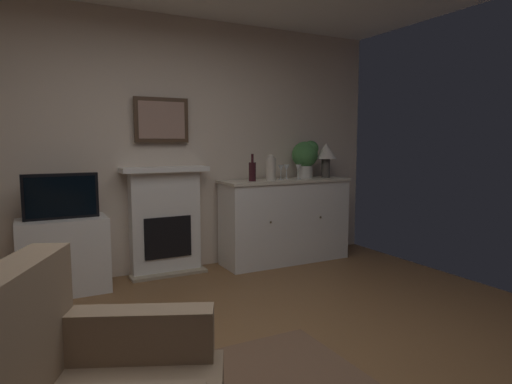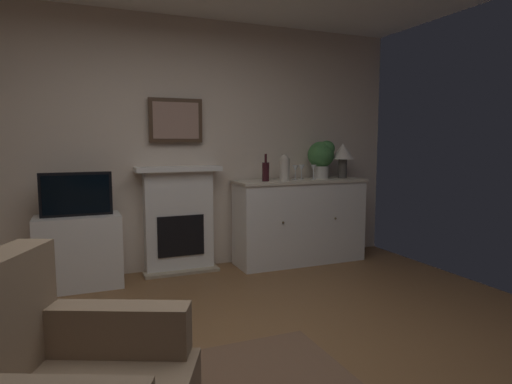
{
  "view_description": "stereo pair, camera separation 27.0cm",
  "coord_description": "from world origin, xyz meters",
  "px_view_note": "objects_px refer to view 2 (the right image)",
  "views": [
    {
      "loc": [
        -1.07,
        -2.09,
        1.35
      ],
      "look_at": [
        0.34,
        0.6,
        1.0
      ],
      "focal_mm": 30.65,
      "sensor_mm": 36.0,
      "label": 1
    },
    {
      "loc": [
        -0.82,
        -2.21,
        1.35
      ],
      "look_at": [
        0.34,
        0.6,
        1.0
      ],
      "focal_mm": 30.65,
      "sensor_mm": 36.0,
      "label": 2
    }
  ],
  "objects_px": {
    "wine_bottle": "(266,171)",
    "wine_glass_left": "(295,169)",
    "wine_glass_right": "(313,168)",
    "wine_glass_center": "(302,168)",
    "table_lamp": "(343,154)",
    "fireplace_unit": "(179,219)",
    "framed_picture": "(176,121)",
    "tv_cabinet": "(79,252)",
    "potted_plant_small": "(322,156)",
    "sideboard_cabinet": "(300,221)",
    "tv_set": "(76,194)",
    "vase_decorative": "(285,168)"
  },
  "relations": [
    {
      "from": "fireplace_unit",
      "to": "sideboard_cabinet",
      "type": "height_order",
      "value": "fireplace_unit"
    },
    {
      "from": "table_lamp",
      "to": "wine_glass_right",
      "type": "distance_m",
      "value": 0.44
    },
    {
      "from": "fireplace_unit",
      "to": "wine_glass_right",
      "type": "height_order",
      "value": "fireplace_unit"
    },
    {
      "from": "wine_glass_right",
      "to": "wine_bottle",
      "type": "bearing_deg",
      "value": -179.53
    },
    {
      "from": "wine_bottle",
      "to": "tv_cabinet",
      "type": "height_order",
      "value": "wine_bottle"
    },
    {
      "from": "wine_glass_right",
      "to": "potted_plant_small",
      "type": "distance_m",
      "value": 0.22
    },
    {
      "from": "tv_cabinet",
      "to": "fireplace_unit",
      "type": "bearing_deg",
      "value": 9.45
    },
    {
      "from": "fireplace_unit",
      "to": "wine_bottle",
      "type": "distance_m",
      "value": 1.04
    },
    {
      "from": "wine_glass_center",
      "to": "vase_decorative",
      "type": "bearing_deg",
      "value": -161.0
    },
    {
      "from": "tv_set",
      "to": "table_lamp",
      "type": "bearing_deg",
      "value": 0.16
    },
    {
      "from": "wine_glass_center",
      "to": "tv_cabinet",
      "type": "relative_size",
      "value": 0.22
    },
    {
      "from": "wine_glass_right",
      "to": "vase_decorative",
      "type": "relative_size",
      "value": 0.59
    },
    {
      "from": "fireplace_unit",
      "to": "table_lamp",
      "type": "distance_m",
      "value": 2.0
    },
    {
      "from": "table_lamp",
      "to": "tv_cabinet",
      "type": "distance_m",
      "value": 2.99
    },
    {
      "from": "fireplace_unit",
      "to": "tv_cabinet",
      "type": "distance_m",
      "value": 1.01
    },
    {
      "from": "table_lamp",
      "to": "wine_glass_center",
      "type": "xyz_separation_m",
      "value": [
        -0.52,
        0.04,
        -0.16
      ]
    },
    {
      "from": "wine_bottle",
      "to": "wine_glass_left",
      "type": "height_order",
      "value": "wine_bottle"
    },
    {
      "from": "sideboard_cabinet",
      "to": "tv_set",
      "type": "bearing_deg",
      "value": -179.8
    },
    {
      "from": "fireplace_unit",
      "to": "framed_picture",
      "type": "height_order",
      "value": "framed_picture"
    },
    {
      "from": "framed_picture",
      "to": "tv_set",
      "type": "height_order",
      "value": "framed_picture"
    },
    {
      "from": "vase_decorative",
      "to": "framed_picture",
      "type": "bearing_deg",
      "value": 166.2
    },
    {
      "from": "wine_glass_left",
      "to": "tv_set",
      "type": "bearing_deg",
      "value": 179.63
    },
    {
      "from": "potted_plant_small",
      "to": "sideboard_cabinet",
      "type": "bearing_deg",
      "value": -171.41
    },
    {
      "from": "wine_bottle",
      "to": "wine_glass_right",
      "type": "distance_m",
      "value": 0.58
    },
    {
      "from": "framed_picture",
      "to": "wine_glass_left",
      "type": "xyz_separation_m",
      "value": [
        1.25,
        -0.25,
        -0.51
      ]
    },
    {
      "from": "sideboard_cabinet",
      "to": "wine_glass_left",
      "type": "xyz_separation_m",
      "value": [
        -0.07,
        -0.02,
        0.59
      ]
    },
    {
      "from": "wine_bottle",
      "to": "wine_glass_right",
      "type": "height_order",
      "value": "wine_bottle"
    },
    {
      "from": "wine_glass_right",
      "to": "wine_glass_left",
      "type": "bearing_deg",
      "value": 176.34
    },
    {
      "from": "sideboard_cabinet",
      "to": "table_lamp",
      "type": "height_order",
      "value": "table_lamp"
    },
    {
      "from": "wine_glass_center",
      "to": "wine_glass_right",
      "type": "relative_size",
      "value": 1.0
    },
    {
      "from": "wine_glass_left",
      "to": "potted_plant_small",
      "type": "relative_size",
      "value": 0.38
    },
    {
      "from": "fireplace_unit",
      "to": "table_lamp",
      "type": "xyz_separation_m",
      "value": [
        1.88,
        -0.18,
        0.66
      ]
    },
    {
      "from": "vase_decorative",
      "to": "potted_plant_small",
      "type": "xyz_separation_m",
      "value": [
        0.52,
        0.1,
        0.12
      ]
    },
    {
      "from": "wine_bottle",
      "to": "potted_plant_small",
      "type": "bearing_deg",
      "value": 6.73
    },
    {
      "from": "wine_glass_left",
      "to": "potted_plant_small",
      "type": "xyz_separation_m",
      "value": [
        0.37,
        0.07,
        0.13
      ]
    },
    {
      "from": "table_lamp",
      "to": "wine_bottle",
      "type": "xyz_separation_m",
      "value": [
        -0.99,
        -0.04,
        -0.17
      ]
    },
    {
      "from": "fireplace_unit",
      "to": "wine_glass_left",
      "type": "relative_size",
      "value": 6.67
    },
    {
      "from": "table_lamp",
      "to": "vase_decorative",
      "type": "height_order",
      "value": "table_lamp"
    },
    {
      "from": "wine_glass_center",
      "to": "potted_plant_small",
      "type": "height_order",
      "value": "potted_plant_small"
    },
    {
      "from": "table_lamp",
      "to": "potted_plant_small",
      "type": "bearing_deg",
      "value": 169.82
    },
    {
      "from": "wine_glass_left",
      "to": "wine_glass_center",
      "type": "height_order",
      "value": "same"
    },
    {
      "from": "tv_cabinet",
      "to": "potted_plant_small",
      "type": "xyz_separation_m",
      "value": [
        2.6,
        0.03,
        0.85
      ]
    },
    {
      "from": "sideboard_cabinet",
      "to": "vase_decorative",
      "type": "bearing_deg",
      "value": -167.09
    },
    {
      "from": "fireplace_unit",
      "to": "table_lamp",
      "type": "bearing_deg",
      "value": -5.39
    },
    {
      "from": "sideboard_cabinet",
      "to": "tv_set",
      "type": "distance_m",
      "value": 2.34
    },
    {
      "from": "sideboard_cabinet",
      "to": "wine_glass_center",
      "type": "xyz_separation_m",
      "value": [
        0.04,
        0.04,
        0.59
      ]
    },
    {
      "from": "wine_glass_center",
      "to": "wine_glass_right",
      "type": "bearing_deg",
      "value": -34.18
    },
    {
      "from": "framed_picture",
      "to": "wine_bottle",
      "type": "bearing_deg",
      "value": -16.51
    },
    {
      "from": "wine_glass_right",
      "to": "tv_set",
      "type": "height_order",
      "value": "wine_glass_right"
    },
    {
      "from": "vase_decorative",
      "to": "tv_cabinet",
      "type": "relative_size",
      "value": 0.37
    }
  ]
}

